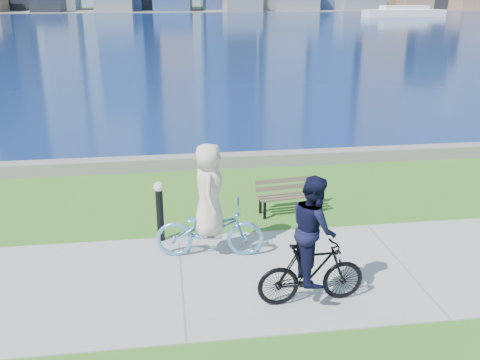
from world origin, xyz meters
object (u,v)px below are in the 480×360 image
at_px(cyclist_woman, 209,215).
at_px(cyclist_man, 312,251).
at_px(bollard_lamp, 160,208).
at_px(park_bench, 288,193).

height_order(cyclist_woman, cyclist_man, cyclist_woman).
height_order(bollard_lamp, cyclist_woman, cyclist_woman).
xyz_separation_m(park_bench, cyclist_woman, (-1.93, -1.87, 0.37)).
bearing_deg(cyclist_man, cyclist_woman, 36.09).
xyz_separation_m(cyclist_woman, cyclist_man, (1.44, -1.82, 0.09)).
distance_m(park_bench, cyclist_man, 3.76).
bearing_deg(cyclist_man, bollard_lamp, 39.83).
bearing_deg(cyclist_woman, bollard_lamp, 56.02).
bearing_deg(cyclist_man, park_bench, -9.71).
height_order(park_bench, cyclist_woman, cyclist_woman).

